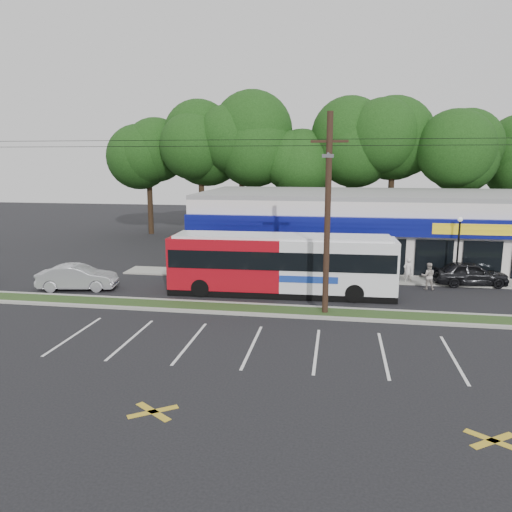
{
  "coord_description": "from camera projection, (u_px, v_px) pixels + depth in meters",
  "views": [
    {
      "loc": [
        3.51,
        -23.63,
        7.74
      ],
      "look_at": [
        -1.22,
        5.0,
        2.12
      ],
      "focal_mm": 35.0,
      "sensor_mm": 36.0,
      "label": 1
    }
  ],
  "objects": [
    {
      "name": "strip_mall",
      "position": [
        364.0,
        226.0,
        38.95
      ],
      "size": [
        25.0,
        12.55,
        5.3
      ],
      "color": "silver",
      "rests_on": "ground"
    },
    {
      "name": "tree_line",
      "position": [
        345.0,
        153.0,
        47.87
      ],
      "size": [
        46.76,
        6.76,
        11.83
      ],
      "color": "black",
      "rests_on": "ground"
    },
    {
      "name": "lamp_post",
      "position": [
        458.0,
        242.0,
        31.18
      ],
      "size": [
        0.3,
        0.3,
        4.25
      ],
      "color": "black",
      "rests_on": "ground"
    },
    {
      "name": "ground",
      "position": [
        264.0,
        317.0,
        24.92
      ],
      "size": [
        120.0,
        120.0,
        0.0
      ],
      "primitive_type": "plane",
      "color": "black",
      "rests_on": "ground"
    },
    {
      "name": "pedestrian_b",
      "position": [
        428.0,
        276.0,
        30.1
      ],
      "size": [
        0.83,
        0.66,
        1.65
      ],
      "primitive_type": "imported",
      "rotation": [
        0.0,
        0.0,
        3.1
      ],
      "color": "#B8AEA5",
      "rests_on": "ground"
    },
    {
      "name": "car_silver",
      "position": [
        78.0,
        277.0,
        30.08
      ],
      "size": [
        4.83,
        2.43,
        1.52
      ],
      "primitive_type": "imported",
      "rotation": [
        0.0,
        0.0,
        1.76
      ],
      "color": "#95969C",
      "rests_on": "ground"
    },
    {
      "name": "curb_north",
      "position": [
        269.0,
        305.0,
        26.7
      ],
      "size": [
        40.0,
        0.25,
        0.14
      ],
      "primitive_type": "cube",
      "color": "#9E9E93",
      "rests_on": "ground"
    },
    {
      "name": "utility_pole",
      "position": [
        324.0,
        208.0,
        24.34
      ],
      "size": [
        50.0,
        2.77,
        10.0
      ],
      "color": "black",
      "rests_on": "ground"
    },
    {
      "name": "pedestrian_a",
      "position": [
        408.0,
        270.0,
        31.72
      ],
      "size": [
        0.68,
        0.55,
        1.61
      ],
      "primitive_type": "imported",
      "rotation": [
        0.0,
        0.0,
        3.46
      ],
      "color": "silver",
      "rests_on": "ground"
    },
    {
      "name": "grass_strip",
      "position": [
        267.0,
        310.0,
        25.88
      ],
      "size": [
        40.0,
        1.6,
        0.12
      ],
      "primitive_type": "cube",
      "color": "#293E19",
      "rests_on": "ground"
    },
    {
      "name": "metrobus",
      "position": [
        281.0,
        263.0,
        28.87
      ],
      "size": [
        13.08,
        3.12,
        3.49
      ],
      "rotation": [
        0.0,
        0.0,
        0.03
      ],
      "color": "#A30C17",
      "rests_on": "ground"
    },
    {
      "name": "sidewalk",
      "position": [
        359.0,
        278.0,
        32.83
      ],
      "size": [
        32.0,
        2.2,
        0.1
      ],
      "primitive_type": "cube",
      "color": "#9E9E93",
      "rests_on": "ground"
    },
    {
      "name": "curb_south",
      "position": [
        264.0,
        315.0,
        25.06
      ],
      "size": [
        40.0,
        0.25,
        0.14
      ],
      "primitive_type": "cube",
      "color": "#9E9E93",
      "rests_on": "ground"
    },
    {
      "name": "car_dark",
      "position": [
        470.0,
        273.0,
        31.13
      ],
      "size": [
        4.59,
        2.19,
        1.51
      ],
      "primitive_type": "imported",
      "rotation": [
        0.0,
        0.0,
        1.66
      ],
      "color": "black",
      "rests_on": "ground"
    }
  ]
}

